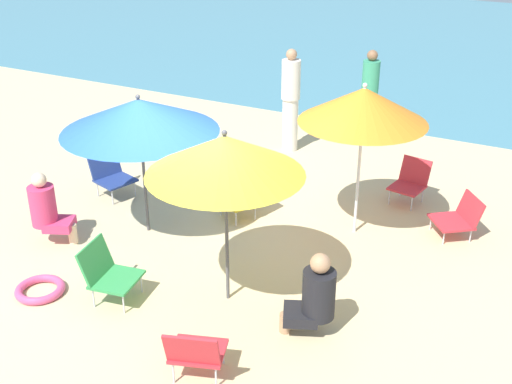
{
  "coord_description": "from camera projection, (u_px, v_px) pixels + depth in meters",
  "views": [
    {
      "loc": [
        3.9,
        -6.06,
        4.34
      ],
      "look_at": [
        0.43,
        0.68,
        0.7
      ],
      "focal_mm": 45.81,
      "sensor_mm": 36.0,
      "label": 1
    }
  ],
  "objects": [
    {
      "name": "sea_water",
      "position": [
        443.0,
        42.0,
        19.25
      ],
      "size": [
        40.0,
        16.0,
        0.01
      ],
      "primitive_type": "cube",
      "color": "teal",
      "rests_on": "ground_plane"
    },
    {
      "name": "umbrella_blue",
      "position": [
        139.0,
        116.0,
        8.23
      ],
      "size": [
        2.03,
        2.03,
        1.93
      ],
      "color": "#4C4C51",
      "rests_on": "ground_plane"
    },
    {
      "name": "swim_ring",
      "position": [
        40.0,
        289.0,
        7.56
      ],
      "size": [
        0.57,
        0.57,
        0.09
      ],
      "primitive_type": "torus",
      "color": "#E54C7F",
      "rests_on": "ground_plane"
    },
    {
      "name": "umbrella_orange",
      "position": [
        364.0,
        105.0,
        8.13
      ],
      "size": [
        1.65,
        1.65,
        2.09
      ],
      "color": "silver",
      "rests_on": "ground_plane"
    },
    {
      "name": "beach_chair_a",
      "position": [
        459.0,
        217.0,
        8.7
      ],
      "size": [
        0.76,
        0.75,
        0.56
      ],
      "rotation": [
        0.0,
        0.0,
        -2.49
      ],
      "color": "red",
      "rests_on": "ground_plane"
    },
    {
      "name": "ground_plane",
      "position": [
        202.0,
        255.0,
        8.35
      ],
      "size": [
        40.0,
        40.0,
        0.0
      ],
      "primitive_type": "plane",
      "color": "#D3BC8C"
    },
    {
      "name": "person_c",
      "position": [
        291.0,
        100.0,
        11.22
      ],
      "size": [
        0.32,
        0.32,
        1.8
      ],
      "rotation": [
        0.0,
        0.0,
        3.56
      ],
      "color": "silver",
      "rests_on": "ground_plane"
    },
    {
      "name": "beach_chair_c",
      "position": [
        107.0,
        271.0,
        7.34
      ],
      "size": [
        0.64,
        0.61,
        0.68
      ],
      "rotation": [
        0.0,
        0.0,
        0.16
      ],
      "color": "#33934C",
      "rests_on": "ground_plane"
    },
    {
      "name": "person_a",
      "position": [
        315.0,
        295.0,
        6.71
      ],
      "size": [
        0.57,
        0.47,
        0.97
      ],
      "rotation": [
        0.0,
        0.0,
        3.55
      ],
      "color": "black",
      "rests_on": "ground_plane"
    },
    {
      "name": "beach_chair_d",
      "position": [
        111.0,
        174.0,
        9.82
      ],
      "size": [
        0.7,
        0.65,
        0.64
      ],
      "rotation": [
        0.0,
        0.0,
        -0.3
      ],
      "color": "navy",
      "rests_on": "ground_plane"
    },
    {
      "name": "beach_chair_b",
      "position": [
        244.0,
        194.0,
        9.19
      ],
      "size": [
        0.66,
        0.67,
        0.66
      ],
      "rotation": [
        0.0,
        0.0,
        -2.05
      ],
      "color": "gold",
      "rests_on": "ground_plane"
    },
    {
      "name": "beach_chair_f",
      "position": [
        411.0,
        180.0,
        9.62
      ],
      "size": [
        0.54,
        0.61,
        0.63
      ],
      "rotation": [
        0.0,
        0.0,
        -1.75
      ],
      "color": "red",
      "rests_on": "ground_plane"
    },
    {
      "name": "umbrella_yellow",
      "position": [
        225.0,
        155.0,
        6.73
      ],
      "size": [
        1.7,
        1.7,
        2.05
      ],
      "color": "#4C4C51",
      "rests_on": "ground_plane"
    },
    {
      "name": "person_b",
      "position": [
        47.0,
        208.0,
        8.42
      ],
      "size": [
        0.57,
        0.47,
        1.0
      ],
      "rotation": [
        0.0,
        0.0,
        0.43
      ],
      "color": "#DB3866",
      "rests_on": "ground_plane"
    },
    {
      "name": "person_d",
      "position": [
        369.0,
        97.0,
        11.56
      ],
      "size": [
        0.3,
        0.3,
        1.7
      ],
      "rotation": [
        0.0,
        0.0,
        1.15
      ],
      "color": "#389970",
      "rests_on": "ground_plane"
    },
    {
      "name": "beach_chair_e",
      "position": [
        195.0,
        351.0,
        6.11
      ],
      "size": [
        0.65,
        0.65,
        0.65
      ],
      "rotation": [
        0.0,
        0.0,
        1.89
      ],
      "color": "red",
      "rests_on": "ground_plane"
    }
  ]
}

